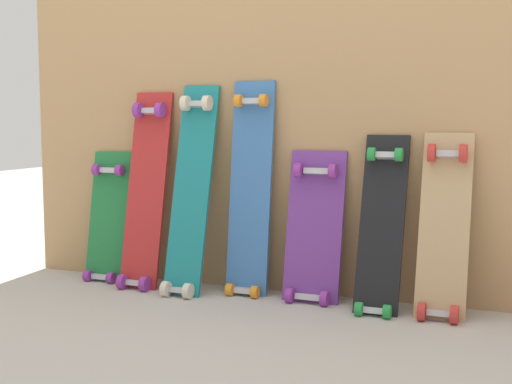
{
  "coord_description": "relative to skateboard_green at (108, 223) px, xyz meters",
  "views": [
    {
      "loc": [
        1.07,
        -2.79,
        0.76
      ],
      "look_at": [
        0.0,
        -0.07,
        0.45
      ],
      "focal_mm": 48.88,
      "sensor_mm": 36.0,
      "label": 1
    }
  ],
  "objects": [
    {
      "name": "skateboard_green",
      "position": [
        0.0,
        0.0,
        0.0
      ],
      "size": [
        0.2,
        0.18,
        0.67
      ],
      "color": "#1E7238",
      "rests_on": "ground"
    },
    {
      "name": "skateboard_teal",
      "position": [
        0.47,
        -0.06,
        0.16
      ],
      "size": [
        0.17,
        0.3,
        0.97
      ],
      "color": "#197A7F",
      "rests_on": "ground"
    },
    {
      "name": "ground_plane",
      "position": [
        0.77,
        0.03,
        -0.26
      ],
      "size": [
        12.0,
        12.0,
        0.0
      ],
      "primitive_type": "plane",
      "color": "#B2AAA0"
    },
    {
      "name": "plywood_wall_panel",
      "position": [
        0.77,
        0.1,
        0.48
      ],
      "size": [
        2.4,
        0.04,
        1.48
      ],
      "primitive_type": "cube",
      "color": "tan",
      "rests_on": "ground"
    },
    {
      "name": "skateboard_red",
      "position": [
        0.23,
        -0.04,
        0.14
      ],
      "size": [
        0.19,
        0.26,
        0.94
      ],
      "color": "#B22626",
      "rests_on": "ground"
    },
    {
      "name": "skateboard_blue",
      "position": [
        0.72,
        0.0,
        0.16
      ],
      "size": [
        0.19,
        0.19,
        0.99
      ],
      "color": "#386BAD",
      "rests_on": "ground"
    },
    {
      "name": "skateboard_natural",
      "position": [
        1.54,
        -0.05,
        0.06
      ],
      "size": [
        0.19,
        0.27,
        0.77
      ],
      "color": "tan",
      "rests_on": "ground"
    },
    {
      "name": "skateboard_black",
      "position": [
        1.3,
        -0.06,
        0.05
      ],
      "size": [
        0.18,
        0.28,
        0.77
      ],
      "color": "black",
      "rests_on": "ground"
    },
    {
      "name": "skateboard_purple",
      "position": [
        1.01,
        -0.01,
        0.01
      ],
      "size": [
        0.24,
        0.2,
        0.69
      ],
      "color": "#6B338C",
      "rests_on": "ground"
    }
  ]
}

